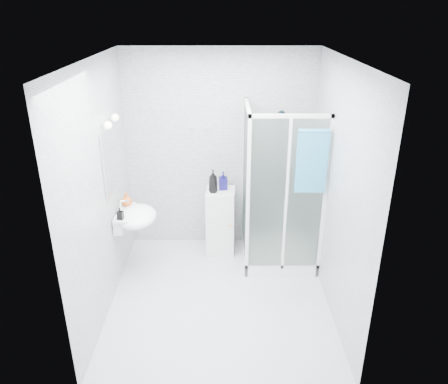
{
  "coord_description": "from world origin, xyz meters",
  "views": [
    {
      "loc": [
        0.03,
        -4.04,
        3.07
      ],
      "look_at": [
        0.05,
        0.35,
        1.15
      ],
      "focal_mm": 35.0,
      "sensor_mm": 36.0,
      "label": 1
    }
  ],
  "objects_px": {
    "shampoo_bottle_a": "(213,181)",
    "soap_dispenser_black": "(120,214)",
    "storage_cabinet": "(220,221)",
    "shower_enclosure": "(273,230)",
    "shampoo_bottle_b": "(223,181)",
    "soap_dispenser_orange": "(126,199)",
    "wall_basin": "(134,217)",
    "hand_towel": "(312,160)"
  },
  "relations": [
    {
      "from": "storage_cabinet",
      "to": "soap_dispenser_orange",
      "type": "distance_m",
      "value": 1.28
    },
    {
      "from": "soap_dispenser_black",
      "to": "hand_towel",
      "type": "bearing_deg",
      "value": 2.88
    },
    {
      "from": "shower_enclosure",
      "to": "shampoo_bottle_b",
      "type": "relative_size",
      "value": 8.6
    },
    {
      "from": "soap_dispenser_orange",
      "to": "shampoo_bottle_b",
      "type": "bearing_deg",
      "value": 22.19
    },
    {
      "from": "wall_basin",
      "to": "shampoo_bottle_a",
      "type": "relative_size",
      "value": 1.9
    },
    {
      "from": "storage_cabinet",
      "to": "hand_towel",
      "type": "height_order",
      "value": "hand_towel"
    },
    {
      "from": "wall_basin",
      "to": "hand_towel",
      "type": "xyz_separation_m",
      "value": [
        1.98,
        -0.09,
        0.72
      ]
    },
    {
      "from": "soap_dispenser_orange",
      "to": "shampoo_bottle_a",
      "type": "bearing_deg",
      "value": 19.94
    },
    {
      "from": "soap_dispenser_black",
      "to": "shampoo_bottle_a",
      "type": "bearing_deg",
      "value": 35.29
    },
    {
      "from": "shower_enclosure",
      "to": "shampoo_bottle_b",
      "type": "bearing_deg",
      "value": 154.14
    },
    {
      "from": "wall_basin",
      "to": "soap_dispenser_black",
      "type": "height_order",
      "value": "wall_basin"
    },
    {
      "from": "storage_cabinet",
      "to": "hand_towel",
      "type": "bearing_deg",
      "value": -30.62
    },
    {
      "from": "wall_basin",
      "to": "storage_cabinet",
      "type": "height_order",
      "value": "wall_basin"
    },
    {
      "from": "wall_basin",
      "to": "storage_cabinet",
      "type": "relative_size",
      "value": 0.64
    },
    {
      "from": "wall_basin",
      "to": "shampoo_bottle_a",
      "type": "bearing_deg",
      "value": 30.17
    },
    {
      "from": "shampoo_bottle_a",
      "to": "shampoo_bottle_b",
      "type": "xyz_separation_m",
      "value": [
        0.12,
        0.1,
        -0.03
      ]
    },
    {
      "from": "soap_dispenser_black",
      "to": "shower_enclosure",
      "type": "bearing_deg",
      "value": 16.03
    },
    {
      "from": "hand_towel",
      "to": "shampoo_bottle_b",
      "type": "height_order",
      "value": "hand_towel"
    },
    {
      "from": "shampoo_bottle_a",
      "to": "shower_enclosure",
      "type": "bearing_deg",
      "value": -15.45
    },
    {
      "from": "soap_dispenser_orange",
      "to": "storage_cabinet",
      "type": "bearing_deg",
      "value": 20.61
    },
    {
      "from": "wall_basin",
      "to": "hand_towel",
      "type": "height_order",
      "value": "hand_towel"
    },
    {
      "from": "storage_cabinet",
      "to": "shower_enclosure",
      "type": "bearing_deg",
      "value": -18.04
    },
    {
      "from": "shampoo_bottle_b",
      "to": "soap_dispenser_orange",
      "type": "distance_m",
      "value": 1.23
    },
    {
      "from": "wall_basin",
      "to": "soap_dispenser_orange",
      "type": "xyz_separation_m",
      "value": [
        -0.11,
        0.16,
        0.15
      ]
    },
    {
      "from": "wall_basin",
      "to": "shampoo_bottle_b",
      "type": "height_order",
      "value": "shampoo_bottle_b"
    },
    {
      "from": "shower_enclosure",
      "to": "soap_dispenser_black",
      "type": "bearing_deg",
      "value": -163.97
    },
    {
      "from": "shampoo_bottle_a",
      "to": "shampoo_bottle_b",
      "type": "relative_size",
      "value": 1.27
    },
    {
      "from": "shampoo_bottle_b",
      "to": "soap_dispenser_black",
      "type": "distance_m",
      "value": 1.4
    },
    {
      "from": "shampoo_bottle_b",
      "to": "soap_dispenser_black",
      "type": "height_order",
      "value": "shampoo_bottle_b"
    },
    {
      "from": "hand_towel",
      "to": "soap_dispenser_orange",
      "type": "bearing_deg",
      "value": 173.36
    },
    {
      "from": "hand_towel",
      "to": "soap_dispenser_black",
      "type": "relative_size",
      "value": 5.18
    },
    {
      "from": "shower_enclosure",
      "to": "wall_basin",
      "type": "distance_m",
      "value": 1.72
    },
    {
      "from": "shower_enclosure",
      "to": "storage_cabinet",
      "type": "relative_size",
      "value": 2.28
    },
    {
      "from": "shampoo_bottle_a",
      "to": "soap_dispenser_black",
      "type": "bearing_deg",
      "value": -144.71
    },
    {
      "from": "shampoo_bottle_a",
      "to": "soap_dispenser_black",
      "type": "relative_size",
      "value": 2.13
    },
    {
      "from": "hand_towel",
      "to": "shampoo_bottle_b",
      "type": "xyz_separation_m",
      "value": [
        -0.95,
        0.71,
        -0.52
      ]
    },
    {
      "from": "wall_basin",
      "to": "storage_cabinet",
      "type": "distance_m",
      "value": 1.2
    },
    {
      "from": "wall_basin",
      "to": "shampoo_bottle_b",
      "type": "bearing_deg",
      "value": 31.15
    },
    {
      "from": "hand_towel",
      "to": "shampoo_bottle_a",
      "type": "relative_size",
      "value": 2.43
    },
    {
      "from": "wall_basin",
      "to": "hand_towel",
      "type": "relative_size",
      "value": 0.78
    },
    {
      "from": "shower_enclosure",
      "to": "storage_cabinet",
      "type": "distance_m",
      "value": 0.71
    },
    {
      "from": "storage_cabinet",
      "to": "soap_dispenser_black",
      "type": "xyz_separation_m",
      "value": [
        -1.1,
        -0.76,
        0.49
      ]
    }
  ]
}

